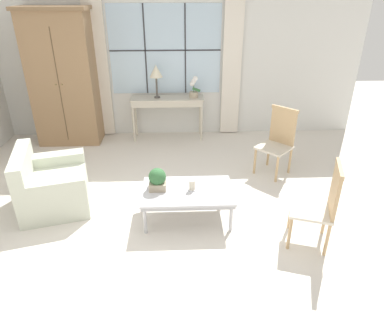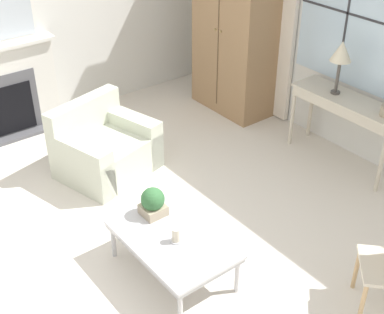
# 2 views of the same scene
# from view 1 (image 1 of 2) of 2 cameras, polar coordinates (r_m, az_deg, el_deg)

# --- Properties ---
(ground_plane) EXTENTS (14.00, 14.00, 0.00)m
(ground_plane) POSITION_cam_1_polar(r_m,az_deg,el_deg) (4.21, -4.91, -11.38)
(ground_plane) COLOR silver
(wall_back_windowed) EXTENTS (7.20, 0.14, 2.80)m
(wall_back_windowed) POSITION_cam_1_polar(r_m,az_deg,el_deg) (6.47, -4.40, 15.74)
(wall_back_windowed) COLOR silver
(wall_back_windowed) RESTS_ON ground_plane
(armoire) EXTENTS (1.15, 0.62, 2.32)m
(armoire) POSITION_cam_1_polar(r_m,az_deg,el_deg) (6.48, -20.63, 12.15)
(armoire) COLOR #93704C
(armoire) RESTS_ON ground_plane
(console_table) EXTENTS (1.32, 0.40, 0.79)m
(console_table) POSITION_cam_1_polar(r_m,az_deg,el_deg) (6.35, -4.13, 9.06)
(console_table) COLOR beige
(console_table) RESTS_ON ground_plane
(table_lamp) EXTENTS (0.23, 0.23, 0.59)m
(table_lamp) POSITION_cam_1_polar(r_m,az_deg,el_deg) (6.21, -6.02, 13.89)
(table_lamp) COLOR #4C4742
(table_lamp) RESTS_ON console_table
(potted_orchid) EXTENTS (0.20, 0.16, 0.39)m
(potted_orchid) POSITION_cam_1_polar(r_m,az_deg,el_deg) (6.28, 0.30, 11.31)
(potted_orchid) COLOR tan
(potted_orchid) RESTS_ON console_table
(armchair_upholstered) EXTENTS (1.02, 1.13, 0.79)m
(armchair_upholstered) POSITION_cam_1_polar(r_m,az_deg,el_deg) (4.78, -22.32, -4.59)
(armchair_upholstered) COLOR beige
(armchair_upholstered) RESTS_ON ground_plane
(side_chair_wooden) EXTENTS (0.62, 0.62, 1.01)m
(side_chair_wooden) POSITION_cam_1_polar(r_m,az_deg,el_deg) (5.29, 14.22, 3.11)
(side_chair_wooden) COLOR beige
(side_chair_wooden) RESTS_ON ground_plane
(accent_chair_wooden) EXTENTS (0.56, 0.56, 0.97)m
(accent_chair_wooden) POSITION_cam_1_polar(r_m,az_deg,el_deg) (3.90, 20.90, -6.99)
(accent_chair_wooden) COLOR beige
(accent_chair_wooden) RESTS_ON ground_plane
(coffee_table) EXTENTS (1.09, 0.68, 0.39)m
(coffee_table) POSITION_cam_1_polar(r_m,az_deg,el_deg) (4.14, -0.77, -6.01)
(coffee_table) COLOR #BCBCC1
(coffee_table) RESTS_ON ground_plane
(potted_plant_small) EXTENTS (0.21, 0.21, 0.27)m
(potted_plant_small) POSITION_cam_1_polar(r_m,az_deg,el_deg) (4.11, -5.78, -3.68)
(potted_plant_small) COLOR tan
(potted_plant_small) RESTS_ON coffee_table
(pillar_candle) EXTENTS (0.10, 0.10, 0.14)m
(pillar_candle) POSITION_cam_1_polar(r_m,az_deg,el_deg) (4.09, 0.02, -4.78)
(pillar_candle) COLOR silver
(pillar_candle) RESTS_ON coffee_table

